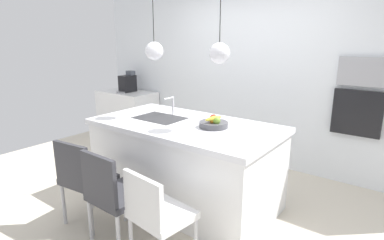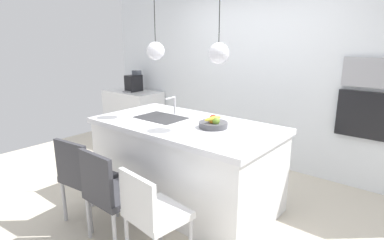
{
  "view_description": "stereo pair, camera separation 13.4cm",
  "coord_description": "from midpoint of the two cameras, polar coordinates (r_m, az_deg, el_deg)",
  "views": [
    {
      "loc": [
        2.07,
        -2.62,
        1.84
      ],
      "look_at": [
        0.1,
        0.0,
        0.98
      ],
      "focal_mm": 29.5,
      "sensor_mm": 36.0,
      "label": 1
    },
    {
      "loc": [
        2.18,
        -2.53,
        1.84
      ],
      "look_at": [
        0.1,
        0.0,
        0.98
      ],
      "focal_mm": 29.5,
      "sensor_mm": 36.0,
      "label": 2
    }
  ],
  "objects": [
    {
      "name": "floor",
      "position": [
        3.81,
        -2.27,
        -14.22
      ],
      "size": [
        6.6,
        6.6,
        0.0
      ],
      "primitive_type": "plane",
      "color": "beige",
      "rests_on": "ground"
    },
    {
      "name": "coffee_machine",
      "position": [
        5.96,
        -12.18,
        6.55
      ],
      "size": [
        0.2,
        0.35,
        0.38
      ],
      "color": "black",
      "rests_on": "side_counter"
    },
    {
      "name": "chair_far",
      "position": [
        2.66,
        -7.92,
        -16.23
      ],
      "size": [
        0.51,
        0.47,
        0.83
      ],
      "color": "silver",
      "rests_on": "ground"
    },
    {
      "name": "back_wall",
      "position": [
        4.76,
        10.35,
        7.9
      ],
      "size": [
        6.0,
        0.1,
        2.6
      ],
      "primitive_type": "cube",
      "color": "white",
      "rests_on": "ground"
    },
    {
      "name": "fruit_bowl",
      "position": [
        3.28,
        2.79,
        -0.59
      ],
      "size": [
        0.3,
        0.3,
        0.14
      ],
      "color": "#4C4C51",
      "rests_on": "kitchen_island"
    },
    {
      "name": "microwave",
      "position": [
        4.23,
        27.7,
        7.75
      ],
      "size": [
        0.54,
        0.08,
        0.34
      ],
      "primitive_type": "cube",
      "color": "#9E9EA3",
      "rests_on": "back_wall"
    },
    {
      "name": "kitchen_island",
      "position": [
        3.61,
        -2.35,
        -7.68
      ],
      "size": [
        2.08,
        1.11,
        0.93
      ],
      "color": "white",
      "rests_on": "ground"
    },
    {
      "name": "chair_middle",
      "position": [
        2.99,
        -15.24,
        -12.49
      ],
      "size": [
        0.47,
        0.48,
        0.9
      ],
      "color": "#333338",
      "rests_on": "ground"
    },
    {
      "name": "faucet",
      "position": [
        3.82,
        -4.72,
        3.07
      ],
      "size": [
        0.02,
        0.17,
        0.22
      ],
      "color": "silver",
      "rests_on": "kitchen_island"
    },
    {
      "name": "oven",
      "position": [
        4.3,
        26.91,
        1.15
      ],
      "size": [
        0.56,
        0.08,
        0.56
      ],
      "primitive_type": "cube",
      "color": "black",
      "rests_on": "back_wall"
    },
    {
      "name": "sink_basin",
      "position": [
        3.7,
        -6.86,
        0.29
      ],
      "size": [
        0.56,
        0.4,
        0.02
      ],
      "primitive_type": "cube",
      "color": "#2D2D30",
      "rests_on": "kitchen_island"
    },
    {
      "name": "pendant_light_left",
      "position": [
        3.63,
        -7.93,
        12.27
      ],
      "size": [
        0.2,
        0.2,
        0.8
      ],
      "color": "silver"
    },
    {
      "name": "chair_near",
      "position": [
        3.34,
        -20.15,
        -9.65
      ],
      "size": [
        0.5,
        0.46,
        0.9
      ],
      "color": "#333338",
      "rests_on": "ground"
    },
    {
      "name": "side_counter",
      "position": [
        6.11,
        -12.21,
        1.03
      ],
      "size": [
        1.1,
        0.6,
        0.87
      ],
      "primitive_type": "cube",
      "color": "white",
      "rests_on": "ground"
    },
    {
      "name": "pendant_light_right",
      "position": [
        3.09,
        3.72,
        11.98
      ],
      "size": [
        0.2,
        0.2,
        0.8
      ],
      "color": "silver"
    }
  ]
}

